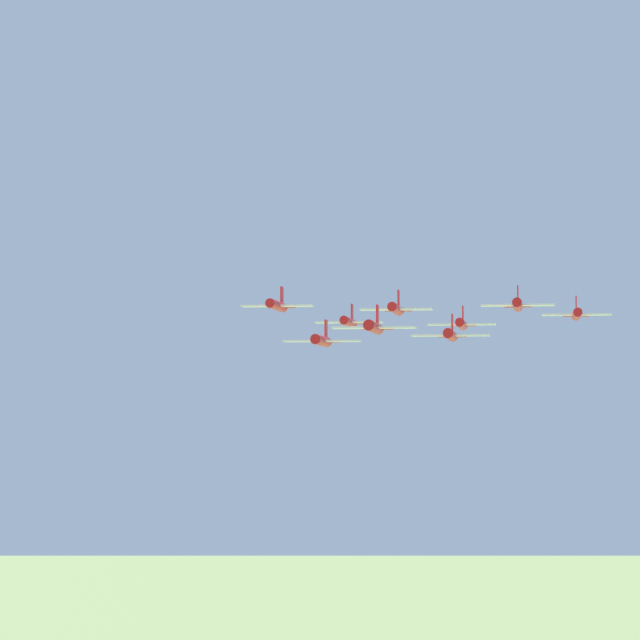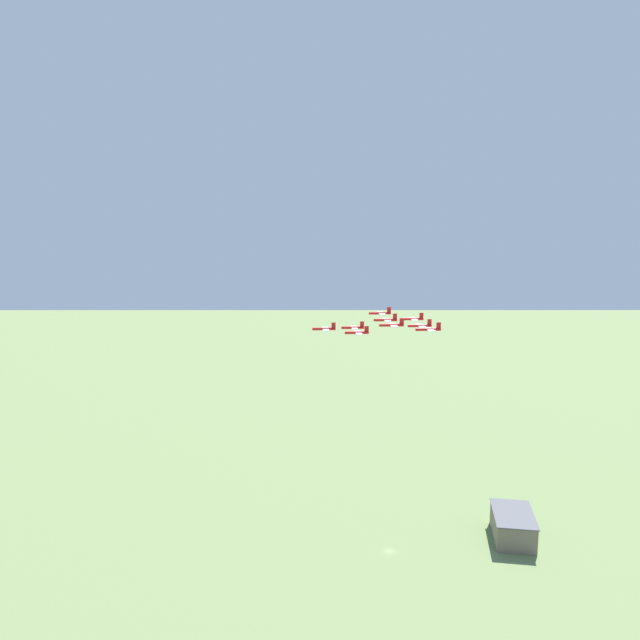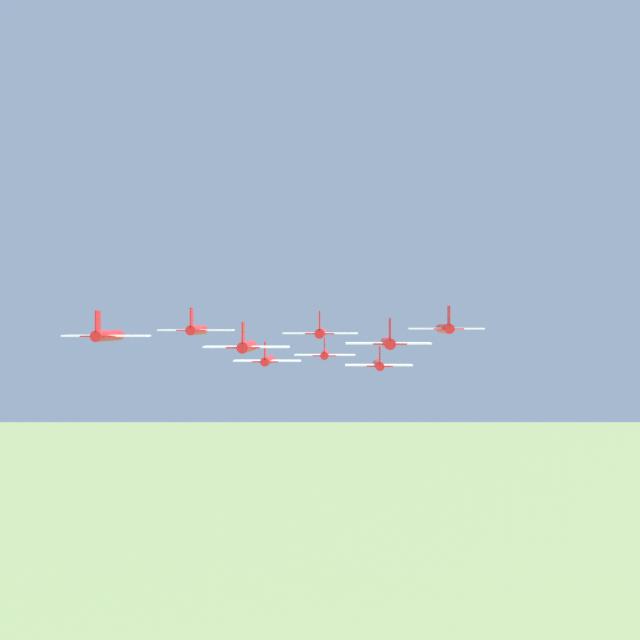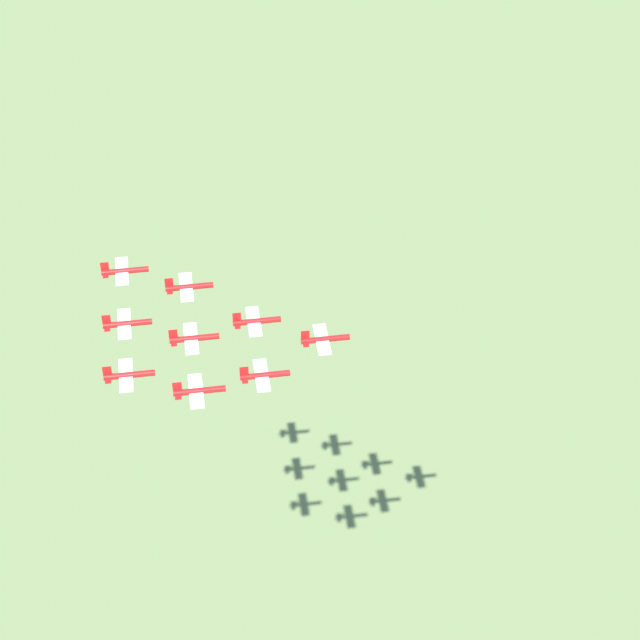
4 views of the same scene
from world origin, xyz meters
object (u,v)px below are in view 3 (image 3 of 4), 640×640
jet_3 (197,330)px  jet_6 (107,335)px  jet_5 (445,328)px  jet_1 (267,360)px  jet_8 (388,343)px  jet_0 (325,355)px  jet_7 (247,346)px  jet_2 (379,365)px  jet_4 (320,333)px

jet_3 → jet_6: bearing=-120.5°
jet_5 → jet_1: bearing=150.5°
jet_1 → jet_5: bearing=-29.5°
jet_1 → jet_8: size_ratio=1.00×
jet_0 → jet_7: bearing=-101.1°
jet_6 → jet_7: (-11.94, -2.59, -0.95)m
jet_1 → jet_6: (7.53, 22.89, 3.04)m
jet_2 → jet_3: jet_3 is taller
jet_0 → jet_4: size_ratio=1.00×
jet_2 → jet_3: (15.71, 14.04, 3.91)m
jet_2 → jet_6: 32.27m
jet_6 → jet_3: bearing=59.5°
jet_2 → jet_4: bearing=-120.5°
jet_0 → jet_5: 24.33m
jet_0 → jet_6: jet_6 is taller
jet_1 → jet_4: bearing=-59.5°
jet_3 → jet_0: bearing=59.5°
jet_5 → jet_7: 21.12m
jet_3 → jet_7: size_ratio=1.00×
jet_6 → jet_7: bearing=-0.0°
jet_2 → jet_7: 24.24m
jet_1 → jet_4: (-8.18, 8.85, 3.14)m
jet_6 → jet_5: bearing=18.8°
jet_1 → jet_6: size_ratio=1.00×
jet_4 → jet_6: 21.07m
jet_3 → jet_7: bearing=-59.5°
jet_4 → jet_7: 12.10m
jet_3 → jet_4: bearing=0.0°
jet_5 → jet_7: bearing=-150.5°
jet_4 → jet_5: 12.23m
jet_4 → jet_8: (-8.18, 8.85, -0.73)m
jet_1 → jet_3: 12.53m
jet_0 → jet_7: 31.81m
jet_4 → jet_0: bearing=90.0°
jet_1 → jet_2: 12.23m
jet_2 → jet_3: 21.43m
jet_0 → jet_2: size_ratio=1.00×
jet_5 → jet_0: bearing=120.5°
jet_6 → jet_8: 24.45m
jet_0 → jet_7: size_ratio=1.00×
jet_7 → jet_1: bearing=90.0°
jet_2 → jet_6: (19.47, 25.49, 3.50)m
jet_3 → jet_4: (-11.94, -2.59, -0.31)m
jet_7 → jet_3: bearing=120.5°
jet_2 → jet_8: 20.97m
jet_0 → jet_5: jet_5 is taller
jet_6 → jet_2: bearing=40.4°
jet_2 → jet_4: jet_4 is taller
jet_4 → jet_5: jet_5 is taller
jet_8 → jet_5: bearing=59.5°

